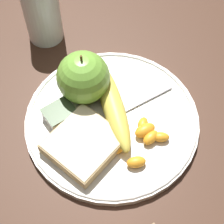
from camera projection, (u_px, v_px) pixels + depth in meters
ground_plane at (112, 123)px, 0.60m from camera, size 3.00×3.00×0.00m
plate at (112, 120)px, 0.59m from camera, size 0.27×0.27×0.01m
juice_glass at (42, 14)px, 0.65m from camera, size 0.06×0.06×0.11m
apple at (83, 78)px, 0.58m from camera, size 0.08×0.08×0.09m
banana at (112, 104)px, 0.58m from camera, size 0.09×0.17×0.03m
bread_slice at (84, 144)px, 0.55m from camera, size 0.12×0.11×0.02m
fork at (116, 115)px, 0.59m from camera, size 0.18×0.03×0.00m
jam_packet at (60, 114)px, 0.58m from camera, size 0.05×0.04×0.02m
orange_segment_0 at (151, 137)px, 0.56m from camera, size 0.03×0.02×0.02m
orange_segment_1 at (136, 162)px, 0.54m from camera, size 0.03×0.03×0.02m
orange_segment_2 at (161, 137)px, 0.56m from camera, size 0.03×0.03×0.01m
orange_segment_3 at (119, 146)px, 0.55m from camera, size 0.03×0.03×0.02m
orange_segment_4 at (145, 130)px, 0.57m from camera, size 0.04×0.02×0.02m
orange_segment_5 at (143, 124)px, 0.57m from camera, size 0.03×0.03×0.01m
orange_segment_6 at (110, 127)px, 0.57m from camera, size 0.04×0.03×0.02m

